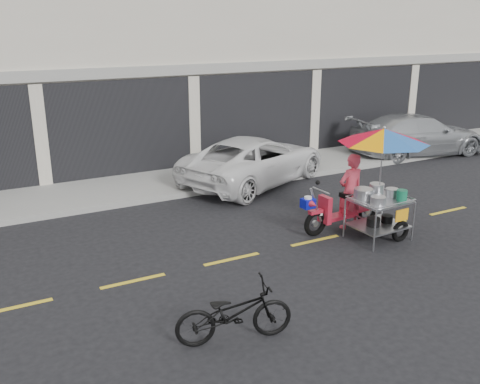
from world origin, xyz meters
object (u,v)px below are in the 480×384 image
near_bicycle (234,313)px  food_vendor_rig (370,167)px  white_pickup (255,160)px  silver_pickup (417,135)px

near_bicycle → food_vendor_rig: bearing=-49.3°
white_pickup → food_vendor_rig: bearing=159.6°
silver_pickup → food_vendor_rig: bearing=135.5°
white_pickup → food_vendor_rig: (0.26, -4.55, 0.86)m
silver_pickup → near_bicycle: silver_pickup is taller
white_pickup → near_bicycle: bearing=125.0°
silver_pickup → food_vendor_rig: (-6.41, -4.88, 0.83)m
white_pickup → food_vendor_rig: 4.64m
white_pickup → near_bicycle: size_ratio=2.79×
white_pickup → silver_pickup: bearing=-110.8°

